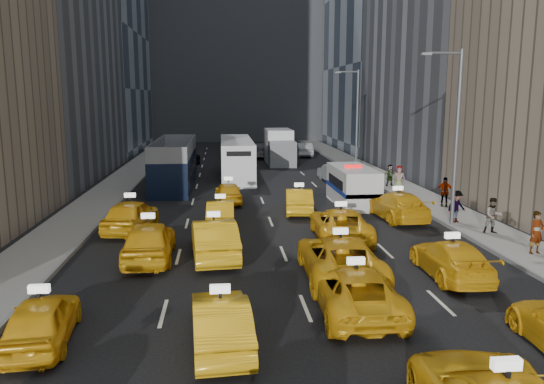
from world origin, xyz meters
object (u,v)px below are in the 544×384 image
(city_bus, at_px, (236,158))
(pedestrian_0, at_px, (537,232))
(box_truck, at_px, (279,147))
(double_decker, at_px, (175,164))
(nypd_van, at_px, (353,186))

(city_bus, xyz_separation_m, pedestrian_0, (11.88, -24.06, -0.51))
(box_truck, bearing_deg, double_decker, -129.26)
(nypd_van, distance_m, box_truck, 21.13)
(pedestrian_0, bearing_deg, box_truck, 90.88)
(nypd_van, xyz_separation_m, pedestrian_0, (4.93, -11.83, -0.07))
(double_decker, height_order, pedestrian_0, double_decker)
(city_bus, distance_m, pedestrian_0, 26.83)
(nypd_van, xyz_separation_m, double_decker, (-11.75, 8.00, 0.58))
(double_decker, distance_m, box_truck, 16.03)
(double_decker, distance_m, city_bus, 6.40)
(city_bus, bearing_deg, nypd_van, -55.45)
(double_decker, bearing_deg, city_bus, 43.54)
(city_bus, height_order, pedestrian_0, city_bus)
(city_bus, height_order, box_truck, box_truck)
(nypd_van, xyz_separation_m, city_bus, (-6.95, 12.23, 0.45))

